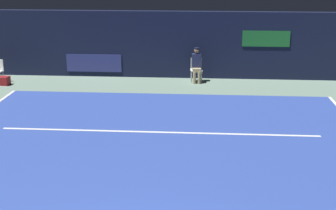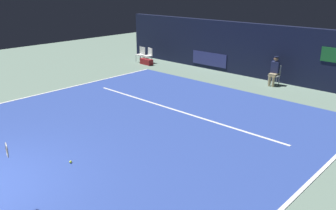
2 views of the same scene
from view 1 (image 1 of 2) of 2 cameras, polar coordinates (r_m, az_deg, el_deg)
The scene contains 5 objects.
ground_plane at distance 10.98m, azimuth -2.13°, elevation -7.15°, with size 34.82×34.82×0.00m, color slate.
court_surface at distance 10.98m, azimuth -2.13°, elevation -7.12°, with size 11.13×11.73×0.01m, color #2D479E.
line_service at distance 12.86m, azimuth -1.16°, elevation -3.30°, with size 8.68×0.10×0.01m, color white.
back_wall at distance 18.61m, azimuth 0.57°, elevation 7.29°, with size 17.88×0.33×2.60m.
line_judge_on_chair at distance 17.96m, azimuth 3.46°, elevation 4.90°, with size 0.47×0.56×1.32m.
Camera 1 is at (1.11, -5.07, 4.55)m, focal length 50.46 mm.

